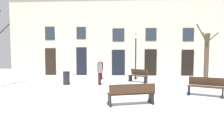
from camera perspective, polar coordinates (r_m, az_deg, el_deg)
ground_plane at (r=11.10m, az=-0.49°, el=-5.96°), size 33.70×33.70×0.00m
building_facade at (r=19.64m, az=1.17°, el=10.17°), size 21.06×0.60×7.90m
tree_foreground at (r=16.90m, az=25.49°, el=3.94°), size 1.46×1.69×4.46m
streetlamp at (r=16.21m, az=6.84°, el=5.44°), size 0.30×0.30×3.77m
litter_bin at (r=13.62m, az=-12.97°, el=-2.28°), size 0.47×0.47×0.88m
bench_near_lamp at (r=14.58m, az=7.56°, el=-1.59°), size 1.43×1.38×0.96m
bench_back_to_back_left at (r=10.57m, az=25.28°, el=-4.29°), size 1.62×1.15×0.92m
bench_by_litter_bin at (r=7.89m, az=5.58°, el=-6.78°), size 1.94×0.99×0.88m
person_by_shop_door at (r=13.07m, az=-3.61°, el=-0.27°), size 0.35×0.44×1.69m
person_strolling at (r=16.10m, az=-3.34°, el=0.49°), size 0.43×0.32×1.65m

